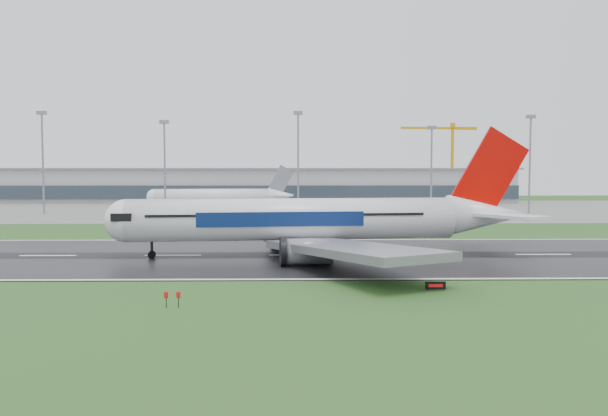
{
  "coord_description": "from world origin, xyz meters",
  "views": [
    {
      "loc": [
        19.52,
        -93.9,
        13.19
      ],
      "look_at": [
        21.3,
        12.0,
        7.0
      ],
      "focal_mm": 34.63,
      "sensor_mm": 36.0,
      "label": 1
    }
  ],
  "objects": [
    {
      "name": "ground",
      "position": [
        0.0,
        0.0,
        0.0
      ],
      "size": [
        520.0,
        520.0,
        0.0
      ],
      "primitive_type": "plane",
      "color": "#234C1C",
      "rests_on": "ground"
    },
    {
      "name": "runway",
      "position": [
        0.0,
        0.0,
        0.05
      ],
      "size": [
        400.0,
        45.0,
        0.1
      ],
      "primitive_type": "cube",
      "color": "black",
      "rests_on": "ground"
    },
    {
      "name": "apron",
      "position": [
        0.0,
        125.0,
        0.04
      ],
      "size": [
        400.0,
        130.0,
        0.08
      ],
      "primitive_type": "cube",
      "color": "slate",
      "rests_on": "ground"
    },
    {
      "name": "terminal",
      "position": [
        0.0,
        185.0,
        7.5
      ],
      "size": [
        240.0,
        36.0,
        15.0
      ],
      "primitive_type": "cube",
      "color": "#93969E",
      "rests_on": "ground"
    },
    {
      "name": "main_airliner",
      "position": [
        24.09,
        -0.68,
        10.06
      ],
      "size": [
        73.82,
        70.96,
        19.91
      ],
      "primitive_type": null,
      "rotation": [
        0.0,
        0.0,
        0.11
      ],
      "color": "white",
      "rests_on": "runway"
    },
    {
      "name": "parked_airliner",
      "position": [
        -7.96,
        118.73,
        7.95
      ],
      "size": [
        59.29,
        56.06,
        15.74
      ],
      "primitive_type": null,
      "rotation": [
        0.0,
        0.0,
        0.12
      ],
      "color": "white",
      "rests_on": "apron"
    },
    {
      "name": "tower_crane",
      "position": [
        99.0,
        200.0,
        19.52
      ],
      "size": [
        39.12,
        5.92,
        39.04
      ],
      "primitive_type": null,
      "rotation": [
        0.0,
        0.0,
        0.1
      ],
      "color": "#CE9108",
      "rests_on": "ground"
    },
    {
      "name": "runway_sign",
      "position": [
        35.49,
        -28.63,
        0.52
      ],
      "size": [
        2.31,
        0.35,
        1.04
      ],
      "primitive_type": null,
      "rotation": [
        0.0,
        0.0,
        0.04
      ],
      "color": "black",
      "rests_on": "ground"
    },
    {
      "name": "floodmast_1",
      "position": [
        -62.94,
        100.0,
        16.23
      ],
      "size": [
        0.64,
        0.64,
        32.47
      ],
      "primitive_type": "cylinder",
      "color": "gray",
      "rests_on": "ground"
    },
    {
      "name": "floodmast_2",
      "position": [
        -23.11,
        100.0,
        14.78
      ],
      "size": [
        0.64,
        0.64,
        29.56
      ],
      "primitive_type": "cylinder",
      "color": "gray",
      "rests_on": "ground"
    },
    {
      "name": "floodmast_3",
      "position": [
        20.82,
        100.0,
        16.29
      ],
      "size": [
        0.64,
        0.64,
        32.58
      ],
      "primitive_type": "cylinder",
      "color": "gray",
      "rests_on": "ground"
    },
    {
      "name": "floodmast_4",
      "position": [
        65.04,
        100.0,
        13.92
      ],
      "size": [
        0.64,
        0.64,
        27.84
      ],
      "primitive_type": "cylinder",
      "color": "gray",
      "rests_on": "ground"
    },
    {
      "name": "floodmast_5",
      "position": [
        97.93,
        100.0,
        15.75
      ],
      "size": [
        0.64,
        0.64,
        31.51
      ],
      "primitive_type": "cylinder",
      "color": "gray",
      "rests_on": "ground"
    }
  ]
}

